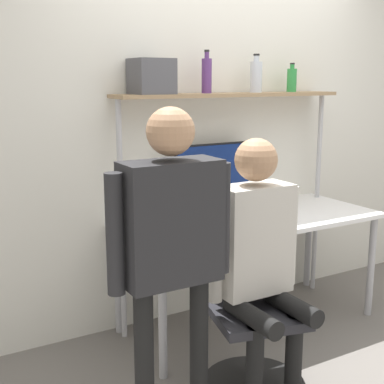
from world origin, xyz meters
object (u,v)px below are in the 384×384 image
at_px(office_chair, 252,340).
at_px(person_seated, 258,248).
at_px(laptop, 210,220).
at_px(bottle_purple, 207,75).
at_px(monitor, 213,173).
at_px(bottle_green, 292,80).
at_px(bottle_clear, 256,76).
at_px(storage_box, 151,76).
at_px(cell_phone, 242,225).
at_px(person_standing, 171,236).

relative_size(office_chair, person_seated, 0.67).
bearing_deg(laptop, bottle_purple, 61.50).
relative_size(monitor, laptop, 1.94).
height_order(office_chair, bottle_purple, bottle_purple).
relative_size(bottle_green, bottle_clear, 0.78).
distance_m(person_seated, bottle_clear, 1.47).
distance_m(bottle_green, bottle_purple, 0.73).
bearing_deg(office_chair, person_seated, -101.91).
xyz_separation_m(monitor, person_seated, (-0.35, -0.99, -0.22)).
distance_m(monitor, storage_box, 0.81).
xyz_separation_m(cell_phone, bottle_purple, (-0.03, 0.39, 0.94)).
bearing_deg(storage_box, laptop, -61.68).
distance_m(monitor, person_standing, 1.41).
bearing_deg(monitor, person_seated, -109.62).
bearing_deg(storage_box, monitor, 3.30).
bearing_deg(monitor, storage_box, -176.70).
relative_size(person_seated, person_standing, 0.89).
xyz_separation_m(monitor, bottle_purple, (-0.08, -0.03, 0.67)).
height_order(monitor, bottle_green, bottle_green).
xyz_separation_m(monitor, laptop, (-0.28, -0.40, -0.21)).
bearing_deg(bottle_purple, person_standing, -128.23).
bearing_deg(person_standing, monitor, 49.99).
distance_m(bottle_purple, storage_box, 0.40).
distance_m(office_chair, person_standing, 0.91).
relative_size(monitor, bottle_clear, 2.30).
distance_m(person_standing, bottle_purple, 1.51).
height_order(bottle_green, storage_box, storage_box).
bearing_deg(office_chair, person_standing, -166.85).
bearing_deg(office_chair, bottle_clear, 53.85).
bearing_deg(bottle_green, bottle_clear, -180.00).
height_order(office_chair, person_seated, person_seated).
height_order(bottle_clear, storage_box, bottle_clear).
height_order(person_standing, bottle_clear, bottle_clear).
relative_size(cell_phone, office_chair, 0.16).
xyz_separation_m(person_seated, storage_box, (-0.13, 0.96, 0.87)).
height_order(office_chair, bottle_green, bottle_green).
bearing_deg(person_standing, office_chair, 13.15).
relative_size(person_standing, bottle_clear, 5.96).
relative_size(monitor, storage_box, 2.50).
bearing_deg(storage_box, cell_phone, -42.37).
xyz_separation_m(person_standing, storage_box, (0.42, 1.05, 0.70)).
relative_size(bottle_clear, bottle_purple, 0.94).
relative_size(monitor, bottle_green, 2.93).
bearing_deg(cell_phone, office_chair, -119.26).
bearing_deg(monitor, cell_phone, -96.80).
bearing_deg(laptop, storage_box, 118.32).
relative_size(person_seated, bottle_purple, 4.98).
bearing_deg(bottle_green, cell_phone, -150.66).
xyz_separation_m(person_seated, bottle_purple, (0.28, 0.96, 0.88)).
bearing_deg(office_chair, storage_box, 98.56).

